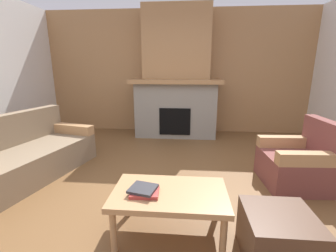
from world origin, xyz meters
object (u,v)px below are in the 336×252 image
object	(u,v)px
couch	(26,156)
coffee_table	(170,197)
fireplace	(176,82)
ottoman	(278,237)
armchair	(299,163)

from	to	relation	value
couch	coffee_table	distance (m)	2.30
fireplace	couch	size ratio (longest dim) A/B	1.39
couch	ottoman	bearing A→B (deg)	-22.48
armchair	ottoman	xyz separation A→B (m)	(-0.71, -1.28, -0.09)
fireplace	ottoman	bearing A→B (deg)	-74.18
fireplace	coffee_table	world-z (taller)	fireplace
armchair	ottoman	world-z (taller)	armchair
fireplace	couch	xyz separation A→B (m)	(-1.95, -2.23, -0.88)
fireplace	armchair	size ratio (longest dim) A/B	3.18
coffee_table	ottoman	xyz separation A→B (m)	(0.86, -0.21, -0.18)
armchair	coffee_table	world-z (taller)	armchair
fireplace	armchair	bearing A→B (deg)	-52.05
armchair	coffee_table	distance (m)	1.90
ottoman	couch	bearing A→B (deg)	157.52
couch	ottoman	size ratio (longest dim) A/B	3.75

